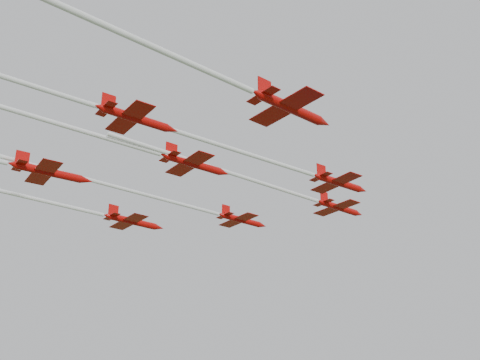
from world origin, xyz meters
The scene contains 7 objects.
jet_lead centered at (-0.68, 11.16, 53.44)m, with size 20.58×44.24×2.49m.
jet_row2_left centered at (-19.81, -0.57, 52.65)m, with size 28.06×61.52×2.40m.
jet_row2_right centered at (4.15, -0.44, 52.04)m, with size 20.47×39.54×2.44m.
jet_row3_left centered at (-33.77, -10.36, 51.43)m, with size 27.66×60.55×2.60m.
jet_row3_mid centered at (-14.63, -19.99, 53.13)m, with size 27.94×56.77×2.61m.
jet_row3_right centered at (6.45, -25.56, 51.94)m, with size 21.72×48.57×2.75m.
jet_row4_right centered at (-11.62, -34.86, 51.59)m, with size 26.40×51.66×2.42m.
Camera 1 is at (33.33, -68.00, 18.49)m, focal length 45.00 mm.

